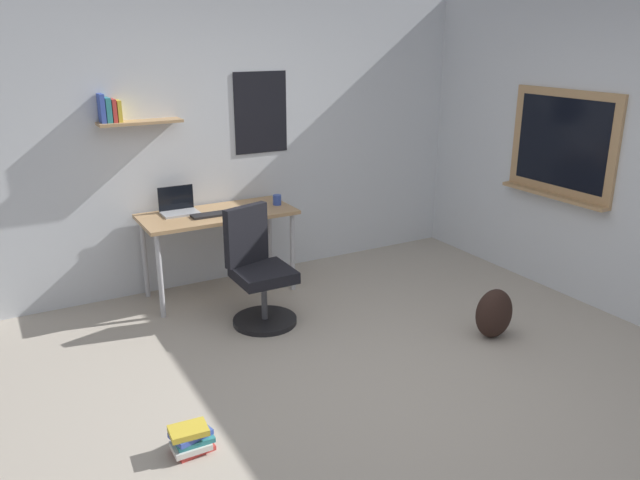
{
  "coord_description": "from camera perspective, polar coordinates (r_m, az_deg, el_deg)",
  "views": [
    {
      "loc": [
        -2.08,
        -2.97,
        2.26
      ],
      "look_at": [
        -0.02,
        0.72,
        0.85
      ],
      "focal_mm": 35.14,
      "sensor_mm": 36.0,
      "label": 1
    }
  ],
  "objects": [
    {
      "name": "book_stack_on_floor",
      "position": [
        3.77,
        -11.64,
        -17.3
      ],
      "size": [
        0.25,
        0.2,
        0.16
      ],
      "color": "#C63833",
      "rests_on": "ground"
    },
    {
      "name": "keyboard",
      "position": [
        5.45,
        -9.71,
        2.31
      ],
      "size": [
        0.37,
        0.13,
        0.02
      ],
      "primitive_type": "cube",
      "color": "black",
      "rests_on": "desk"
    },
    {
      "name": "computer_mouse",
      "position": [
        5.54,
        -7.0,
        2.79
      ],
      "size": [
        0.1,
        0.06,
        0.03
      ],
      "primitive_type": "ellipsoid",
      "color": "#262628",
      "rests_on": "desk"
    },
    {
      "name": "laptop",
      "position": [
        5.58,
        -12.77,
        2.96
      ],
      "size": [
        0.31,
        0.21,
        0.23
      ],
      "color": "#ADAFB5",
      "rests_on": "desk"
    },
    {
      "name": "desk",
      "position": [
        5.57,
        -9.29,
        1.67
      ],
      "size": [
        1.33,
        0.61,
        0.76
      ],
      "color": "tan",
      "rests_on": "ground"
    },
    {
      "name": "ground_plane",
      "position": [
        4.27,
        5.1,
        -13.58
      ],
      "size": [
        5.2,
        5.2,
        0.0
      ],
      "primitive_type": "plane",
      "color": "#ADA393",
      "rests_on": "ground"
    },
    {
      "name": "office_chair",
      "position": [
        5.06,
        -5.63,
        -3.13
      ],
      "size": [
        0.52,
        0.54,
        0.95
      ],
      "color": "black",
      "rests_on": "ground"
    },
    {
      "name": "wall_right",
      "position": [
        5.51,
        27.09,
        6.41
      ],
      "size": [
        0.22,
        5.0,
        2.6
      ],
      "color": "silver",
      "rests_on": "ground"
    },
    {
      "name": "wall_back",
      "position": [
        5.88,
        -8.2,
        8.89
      ],
      "size": [
        5.0,
        0.3,
        2.6
      ],
      "color": "silver",
      "rests_on": "ground"
    },
    {
      "name": "coffee_mug",
      "position": [
        5.72,
        -3.93,
        3.66
      ],
      "size": [
        0.08,
        0.08,
        0.09
      ],
      "primitive_type": "cylinder",
      "color": "#334CA5",
      "rests_on": "desk"
    },
    {
      "name": "backpack",
      "position": [
        5.04,
        15.57,
        -6.46
      ],
      "size": [
        0.32,
        0.22,
        0.39
      ],
      "primitive_type": "ellipsoid",
      "color": "black",
      "rests_on": "ground"
    }
  ]
}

